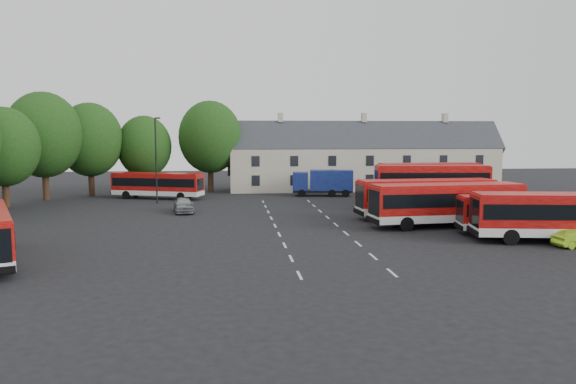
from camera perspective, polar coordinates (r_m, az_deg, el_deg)
The scene contains 15 objects.
ground at distance 43.44m, azimuth -1.12°, elevation -3.87°, with size 140.00×140.00×0.00m, color black.
lane_markings at distance 45.67m, azimuth 1.80°, elevation -3.38°, with size 5.15×33.80×0.01m.
treeline at distance 64.34m, azimuth -21.49°, elevation 4.91°, with size 29.92×32.59×12.01m.
terrace_houses at distance 74.83m, azimuth 7.66°, elevation 3.20°, with size 35.70×7.13×10.06m.
bus_row_a at distance 42.58m, azimuth 26.13°, elevation -1.94°, with size 12.16×4.55×3.36m.
bus_row_b at distance 44.68m, azimuth 23.40°, elevation -1.84°, with size 10.43×3.83×2.88m.
bus_row_c at distance 46.24m, azimuth 15.85°, elevation -0.90°, with size 12.39×3.84×3.45m.
bus_row_d at distance 48.86m, azimuth 16.97°, elevation -0.90°, with size 10.81×4.03×2.99m.
bus_row_e at distance 50.38m, azimuth 13.87°, elevation -0.32°, with size 12.24×3.55×3.42m.
bus_dd_south at distance 55.65m, azimuth 14.39°, elevation 0.72°, with size 10.91×3.57×4.39m.
bus_dd_north at distance 60.40m, azimuth 14.13°, elevation 1.09°, with size 10.70×3.04×4.34m.
bus_north at distance 65.38m, azimuth -13.11°, elevation 0.87°, with size 10.63×5.75×2.95m.
box_truck at distance 66.64m, azimuth 3.65°, elevation 1.07°, with size 7.30×3.22×3.09m.
silver_car at distance 53.70m, azimuth -10.57°, elevation -1.28°, with size 1.74×4.32×1.47m, color #9A9CA1.
lamppost at distance 60.94m, azimuth -13.24°, elevation 3.41°, with size 0.63×0.26×9.10m.
Camera 1 is at (-3.60, -42.65, 7.44)m, focal length 35.00 mm.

